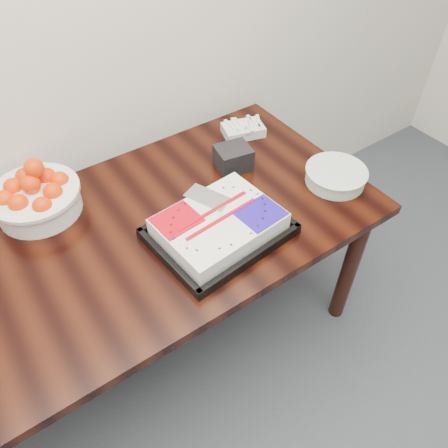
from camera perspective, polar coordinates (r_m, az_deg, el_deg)
table at (r=1.64m, az=-11.36°, el=-3.35°), size 1.80×0.90×0.75m
cake_tray at (r=1.51m, az=-0.66°, el=-0.30°), size 0.49×0.40×0.09m
tangerine_bowl at (r=1.71m, az=-23.54°, el=3.77°), size 0.32×0.32×0.20m
plate_stack at (r=1.79m, az=14.37°, el=6.10°), size 0.24×0.24×0.06m
fork_bag at (r=2.00m, az=2.52°, el=12.25°), size 0.20×0.16×0.05m
napkin_box at (r=1.79m, az=1.22°, el=8.62°), size 0.15×0.14×0.10m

